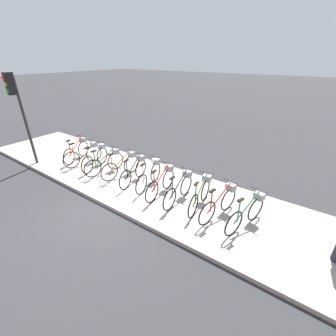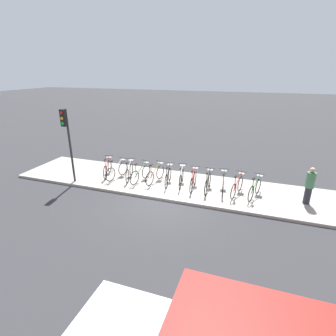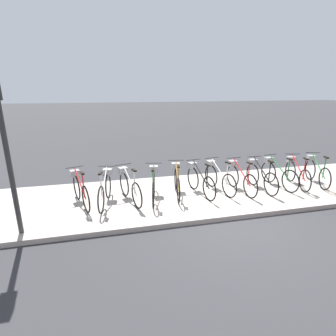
% 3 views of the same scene
% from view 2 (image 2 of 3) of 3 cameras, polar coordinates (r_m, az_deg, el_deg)
% --- Properties ---
extents(ground_plane, '(120.00, 120.00, 0.00)m').
position_cam_2_polar(ground_plane, '(11.20, -1.06, -7.22)').
color(ground_plane, '#2D2D30').
extents(sidewalk, '(15.95, 3.27, 0.12)m').
position_cam_2_polar(sidewalk, '(12.56, 1.50, -3.67)').
color(sidewalk, '#9E9389').
rests_on(sidewalk, ground_plane).
extents(parked_bicycle_0, '(0.64, 1.56, 1.00)m').
position_cam_2_polar(parked_bicycle_0, '(13.76, -12.98, 0.25)').
color(parked_bicycle_0, black).
rests_on(parked_bicycle_0, sidewalk).
extents(parked_bicycle_1, '(0.50, 1.60, 1.00)m').
position_cam_2_polar(parked_bicycle_1, '(13.35, -10.84, -0.23)').
color(parked_bicycle_1, black).
rests_on(parked_bicycle_1, sidewalk).
extents(parked_bicycle_2, '(0.58, 1.58, 1.00)m').
position_cam_2_polar(parked_bicycle_2, '(13.11, -8.34, -0.45)').
color(parked_bicycle_2, black).
rests_on(parked_bicycle_2, sidewalk).
extents(parked_bicycle_3, '(0.50, 1.60, 1.00)m').
position_cam_2_polar(parked_bicycle_3, '(12.78, -5.79, -0.91)').
color(parked_bicycle_3, black).
rests_on(parked_bicycle_3, sidewalk).
extents(parked_bicycle_4, '(0.48, 1.61, 1.00)m').
position_cam_2_polar(parked_bicycle_4, '(12.65, -2.60, -1.05)').
color(parked_bicycle_4, black).
rests_on(parked_bicycle_4, sidewalk).
extents(parked_bicycle_5, '(0.46, 1.61, 1.00)m').
position_cam_2_polar(parked_bicycle_5, '(12.38, 0.10, -1.52)').
color(parked_bicycle_5, black).
rests_on(parked_bicycle_5, sidewalk).
extents(parked_bicycle_6, '(0.46, 1.61, 1.00)m').
position_cam_2_polar(parked_bicycle_6, '(12.28, 2.96, -1.75)').
color(parked_bicycle_6, black).
rests_on(parked_bicycle_6, sidewalk).
extents(parked_bicycle_7, '(0.46, 1.63, 1.00)m').
position_cam_2_polar(parked_bicycle_7, '(12.00, 5.58, -2.38)').
color(parked_bicycle_7, black).
rests_on(parked_bicycle_7, sidewalk).
extents(parked_bicycle_8, '(0.46, 1.63, 1.00)m').
position_cam_2_polar(parked_bicycle_8, '(11.87, 8.73, -2.79)').
color(parked_bicycle_8, black).
rests_on(parked_bicycle_8, sidewalk).
extents(parked_bicycle_9, '(0.46, 1.62, 1.00)m').
position_cam_2_polar(parked_bicycle_9, '(11.88, 11.94, -3.00)').
color(parked_bicycle_9, black).
rests_on(parked_bicycle_9, sidewalk).
extents(parked_bicycle_10, '(0.53, 1.60, 1.00)m').
position_cam_2_polar(parked_bicycle_10, '(11.76, 14.95, -3.51)').
color(parked_bicycle_10, black).
rests_on(parked_bicycle_10, sidewalk).
extents(parked_bicycle_11, '(0.60, 1.57, 1.00)m').
position_cam_2_polar(parked_bicycle_11, '(11.75, 18.54, -3.92)').
color(parked_bicycle_11, black).
rests_on(parked_bicycle_11, sidewalk).
extents(pedestrian, '(0.34, 0.34, 1.55)m').
position_cam_2_polar(pedestrian, '(11.85, 28.44, -3.29)').
color(pedestrian, '#23232D').
rests_on(pedestrian, sidewalk).
extents(traffic_light, '(0.24, 0.40, 3.49)m').
position_cam_2_polar(traffic_light, '(12.80, -21.22, 7.53)').
color(traffic_light, '#2D2D2D').
rests_on(traffic_light, sidewalk).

